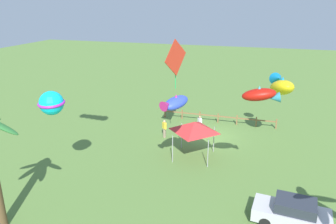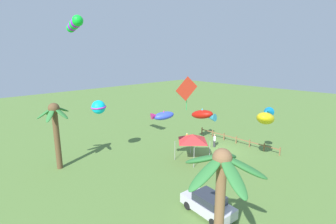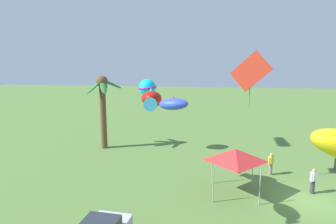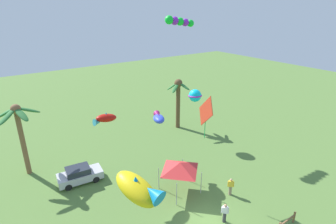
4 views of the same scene
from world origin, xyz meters
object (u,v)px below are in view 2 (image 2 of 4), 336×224
object	(u,v)px
kite_fish_1	(162,116)
kite_diamond_2	(187,89)
kite_tube_4	(74,24)
spectator_1	(187,139)
parked_car_0	(208,204)
palm_tree_1	(221,188)
palm_tree_0	(55,123)
kite_fish_3	(203,115)
spectator_0	(214,141)
festival_tent	(193,138)
kite_ball_5	(99,107)
kite_fish_0	(266,117)

from	to	relation	value
kite_fish_1	kite_diamond_2	size ratio (longest dim) A/B	0.65
kite_tube_4	spectator_1	bearing A→B (deg)	-104.87
parked_car_0	kite_fish_1	world-z (taller)	kite_fish_1
palm_tree_1	palm_tree_0	bearing A→B (deg)	1.03
kite_fish_3	spectator_1	bearing A→B (deg)	-42.69
spectator_0	kite_diamond_2	size ratio (longest dim) A/B	0.43
kite_fish_1	festival_tent	bearing A→B (deg)	-96.40
palm_tree_0	palm_tree_1	size ratio (longest dim) A/B	0.93
palm_tree_1	kite_ball_5	bearing A→B (deg)	-12.48
kite_fish_3	kite_fish_1	bearing A→B (deg)	-4.48
palm_tree_1	parked_car_0	size ratio (longest dim) A/B	1.73
spectator_1	festival_tent	distance (m)	4.62
kite_tube_4	palm_tree_0	bearing A→B (deg)	51.31
palm_tree_0	kite_fish_3	xyz separation A→B (m)	(-12.41, -6.52, 1.89)
palm_tree_0	kite_fish_0	bearing A→B (deg)	-133.60
kite_fish_3	kite_ball_5	size ratio (longest dim) A/B	1.36
spectator_0	kite_tube_4	xyz separation A→B (m)	(5.81, 13.64, 12.70)
palm_tree_1	spectator_0	xyz separation A→B (m)	(10.79, -15.27, -4.40)
festival_tent	kite_tube_4	size ratio (longest dim) A/B	0.85
spectator_0	spectator_1	distance (m)	3.32
palm_tree_1	kite_fish_3	size ratio (longest dim) A/B	3.22
palm_tree_1	kite_fish_0	bearing A→B (deg)	-72.95
spectator_1	kite_fish_3	world-z (taller)	kite_fish_3
kite_fish_0	kite_fish_1	size ratio (longest dim) A/B	1.64
kite_fish_1	kite_ball_5	distance (m)	7.23
kite_fish_0	kite_fish_1	bearing A→B (deg)	50.13
festival_tent	kite_diamond_2	xyz separation A→B (m)	(1.74, -0.93, 4.84)
kite_fish_3	kite_diamond_2	bearing A→B (deg)	-39.78
spectator_1	kite_ball_5	world-z (taller)	kite_ball_5
parked_car_0	kite_tube_4	distance (m)	18.40
kite_tube_4	kite_diamond_2	bearing A→B (deg)	-115.20
kite_fish_0	kite_fish_3	bearing A→B (deg)	80.05
spectator_0	kite_fish_0	bearing A→B (deg)	170.47
palm_tree_0	kite_diamond_2	distance (m)	13.53
palm_tree_0	spectator_0	xyz separation A→B (m)	(-7.37, -15.59, -3.76)
spectator_0	parked_car_0	bearing A→B (deg)	123.05
parked_car_0	kite_fish_1	xyz separation A→B (m)	(7.09, -2.36, 4.69)
palm_tree_1	spectator_0	distance (m)	19.21
kite_fish_0	kite_diamond_2	size ratio (longest dim) A/B	1.06
palm_tree_1	kite_diamond_2	bearing A→B (deg)	-43.52
palm_tree_1	spectator_1	xyz separation A→B (m)	(13.49, -13.34, -4.40)
festival_tent	palm_tree_1	bearing A→B (deg)	134.43
palm_tree_1	kite_fish_3	bearing A→B (deg)	-47.13
parked_car_0	kite_fish_0	world-z (taller)	kite_fish_0
parked_car_0	kite_ball_5	world-z (taller)	kite_ball_5
kite_diamond_2	spectator_1	bearing A→B (deg)	-52.42
palm_tree_1	spectator_0	world-z (taller)	palm_tree_1
kite_fish_1	kite_tube_4	xyz separation A→B (m)	(5.90, 4.95, 8.07)
festival_tent	kite_fish_1	distance (m)	4.91
spectator_0	spectator_1	size ratio (longest dim) A/B	1.00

